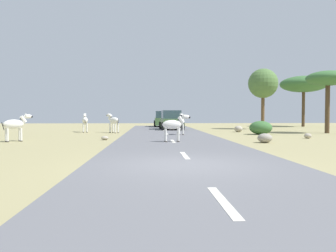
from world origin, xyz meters
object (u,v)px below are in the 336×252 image
(zebra_0, at_px, (181,122))
(car_1, at_px, (163,120))
(car_0, at_px, (171,121))
(tree_1, at_px, (304,84))
(rock_0, at_px, (238,129))
(rock_1, at_px, (308,136))
(tree_5, at_px, (328,79))
(zebra_1, at_px, (174,125))
(zebra_4, at_px, (113,121))
(bush_0, at_px, (261,128))
(rock_4, at_px, (265,138))
(zebra_3, at_px, (85,121))
(rock_3, at_px, (105,138))
(zebra_2, at_px, (15,125))
(tree_3, at_px, (263,84))

(zebra_0, relative_size, car_1, 0.36)
(car_0, distance_m, tree_1, 17.94)
(rock_0, relative_size, rock_1, 1.69)
(tree_5, relative_size, rock_1, 11.24)
(car_1, bearing_deg, zebra_1, -90.77)
(zebra_4, height_order, car_0, car_0)
(tree_5, bearing_deg, bush_0, -166.20)
(tree_1, distance_m, rock_4, 25.30)
(zebra_3, relative_size, rock_3, 4.01)
(car_0, xyz_separation_m, tree_1, (15.83, 7.41, 4.05))
(zebra_3, relative_size, tree_5, 0.35)
(rock_3, bearing_deg, zebra_3, 107.88)
(zebra_2, xyz_separation_m, bush_0, (14.88, 5.49, -0.41))
(zebra_0, height_order, zebra_4, zebra_4)
(car_0, relative_size, bush_0, 2.76)
(zebra_4, relative_size, tree_5, 0.33)
(car_1, xyz_separation_m, tree_5, (11.96, -12.84, 3.22))
(zebra_3, xyz_separation_m, car_0, (7.12, 3.76, -0.09))
(zebra_0, distance_m, zebra_3, 8.56)
(zebra_4, relative_size, tree_3, 0.27)
(rock_1, bearing_deg, tree_3, 83.16)
(zebra_3, distance_m, rock_4, 15.27)
(zebra_1, height_order, zebra_2, zebra_2)
(rock_4, bearing_deg, zebra_1, 177.04)
(tree_1, xyz_separation_m, rock_0, (-10.62, -11.44, -4.65))
(rock_0, distance_m, rock_4, 10.43)
(zebra_2, relative_size, zebra_4, 0.97)
(zebra_4, relative_size, car_1, 0.36)
(zebra_1, distance_m, bush_0, 9.41)
(car_0, height_order, rock_3, car_0)
(car_0, bearing_deg, bush_0, 125.56)
(zebra_1, xyz_separation_m, rock_1, (8.15, 2.61, -0.74))
(rock_4, bearing_deg, zebra_2, 173.79)
(zebra_1, bearing_deg, tree_3, 143.42)
(zebra_1, relative_size, bush_0, 0.94)
(zebra_2, distance_m, car_1, 21.44)
(rock_0, distance_m, rock_1, 7.81)
(rock_3, bearing_deg, zebra_2, -168.85)
(bush_0, bearing_deg, zebra_2, -159.76)
(car_1, relative_size, rock_4, 5.90)
(tree_5, xyz_separation_m, rock_0, (-6.25, 2.10, -3.81))
(zebra_2, bearing_deg, rock_1, 56.33)
(zebra_2, bearing_deg, rock_4, 45.05)
(tree_3, xyz_separation_m, rock_3, (-13.35, -13.14, -4.25))
(car_1, height_order, rock_0, car_1)
(car_0, xyz_separation_m, car_1, (-0.51, 6.71, 0.00))
(zebra_0, distance_m, car_0, 8.24)
(zebra_0, height_order, car_0, car_0)
(car_1, relative_size, tree_3, 0.75)
(car_0, bearing_deg, tree_3, -175.90)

